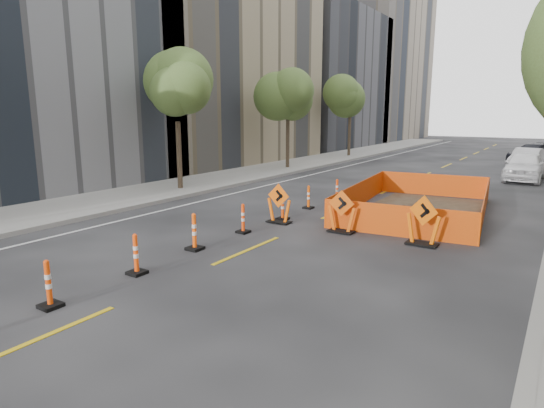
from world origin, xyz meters
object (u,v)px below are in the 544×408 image
Objects in this scene: chevron_sign_left at (279,203)px; parked_car_mid at (526,159)px; channelizer_5 at (243,218)px; chevron_sign_right at (423,220)px; channelizer_6 at (283,206)px; chevron_sign_center at (342,211)px; channelizer_3 at (136,254)px; channelizer_8 at (337,190)px; channelizer_4 at (194,232)px; parked_car_far at (533,153)px; channelizer_7 at (308,197)px; channelizer_2 at (48,284)px; parked_car_near at (525,166)px.

parked_car_mid is (5.86, 21.00, 0.02)m from chevron_sign_left.
chevron_sign_right is (5.11, 1.70, 0.26)m from channelizer_5.
channelizer_6 is 0.71× the size of chevron_sign_center.
channelizer_3 is 1.07× the size of channelizer_8.
channelizer_4 is 31.02m from parked_car_far.
channelizer_6 is at bearing -85.98° from channelizer_7.
parked_car_far is (3.53, 26.50, 0.03)m from chevron_sign_center.
parked_car_mid is (5.99, 27.07, 0.22)m from channelizer_3.
channelizer_3 is 27.73m from parked_car_mid.
chevron_sign_left is 21.80m from parked_car_mid.
chevron_sign_right is at bearing -6.66° from chevron_sign_center.
channelizer_5 is 3.11m from chevron_sign_center.
chevron_sign_center reaches higher than channelizer_6.
channelizer_4 is 1.11× the size of channelizer_5.
channelizer_5 is 0.68× the size of chevron_sign_left.
parked_car_far is at bearing 77.03° from channelizer_6.
channelizer_7 is at bearing 97.15° from chevron_sign_left.
channelizer_7 is (0.01, 6.55, -0.06)m from channelizer_4.
channelizer_6 is at bearing -169.89° from chevron_sign_right.
channelizer_8 is at bearing 90.07° from channelizer_2.
chevron_sign_right is at bearing 0.56° from chevron_sign_left.
channelizer_8 is at bearing -118.65° from parked_car_near.
parked_car_mid is at bearing 74.20° from chevron_sign_center.
channelizer_7 is 0.68× the size of chevron_sign_center.
channelizer_5 is 0.64× the size of chevron_sign_right.
channelizer_8 is (0.21, 2.18, -0.00)m from channelizer_7.
chevron_sign_right is at bearing 18.38° from channelizer_5.
chevron_sign_left reaches higher than chevron_sign_center.
channelizer_6 is at bearing -100.04° from parked_car_mid.
parked_car_far is at bearing 96.31° from parked_car_mid.
channelizer_4 reaches higher than channelizer_7.
chevron_sign_left is at bearing 89.48° from channelizer_2.
parked_car_mid is (5.95, 16.16, 0.25)m from channelizer_8.
chevron_sign_right reaches higher than channelizer_6.
chevron_sign_center is at bearing 73.82° from channelizer_2.
chevron_sign_left reaches higher than channelizer_4.
chevron_sign_right is at bearing -44.46° from channelizer_8.
parked_car_near reaches higher than channelizer_3.
parked_car_near reaches higher than channelizer_4.
channelizer_3 reaches higher than channelizer_5.
parked_car_near reaches higher than chevron_sign_left.
channelizer_5 is (-0.18, 6.55, -0.02)m from channelizer_2.
channelizer_8 is at bearing 110.31° from chevron_sign_center.
parked_car_mid reaches higher than channelizer_2.
channelizer_5 is (-0.13, 4.36, -0.02)m from channelizer_3.
channelizer_4 is 4.37m from channelizer_6.
channelizer_7 is 5.80m from chevron_sign_right.
channelizer_7 is 3.73m from chevron_sign_center.
chevron_sign_center is at bearing -10.71° from channelizer_6.
channelizer_8 is 0.67× the size of chevron_sign_center.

